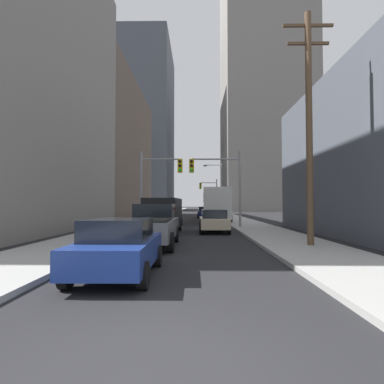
% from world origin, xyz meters
% --- Properties ---
extents(ground_plane, '(400.00, 400.00, 0.00)m').
position_xyz_m(ground_plane, '(0.00, 0.00, 0.00)').
color(ground_plane, black).
extents(sidewalk_left, '(3.51, 160.00, 0.15)m').
position_xyz_m(sidewalk_left, '(-5.02, 50.00, 0.07)').
color(sidewalk_left, '#9E9E99').
rests_on(sidewalk_left, ground).
extents(sidewalk_right, '(3.51, 160.00, 0.15)m').
position_xyz_m(sidewalk_right, '(5.02, 50.00, 0.07)').
color(sidewalk_right, '#9E9E99').
rests_on(sidewalk_right, ground).
extents(city_bus, '(2.86, 11.57, 3.40)m').
position_xyz_m(city_bus, '(2.53, 30.74, 1.93)').
color(city_bus, silver).
rests_on(city_bus, ground).
extents(pickup_truck_grey, '(2.20, 5.43, 1.90)m').
position_xyz_m(pickup_truck_grey, '(-1.52, 11.03, 0.93)').
color(pickup_truck_grey, slate).
rests_on(pickup_truck_grey, ground).
extents(cargo_van_black, '(2.16, 5.27, 2.26)m').
position_xyz_m(cargo_van_black, '(-1.67, 17.67, 1.29)').
color(cargo_van_black, black).
rests_on(cargo_van_black, ground).
extents(sedan_blue, '(1.95, 4.21, 1.52)m').
position_xyz_m(sedan_blue, '(-1.58, 4.94, 0.77)').
color(sedan_blue, navy).
rests_on(sedan_blue, ground).
extents(sedan_beige, '(1.95, 4.22, 1.52)m').
position_xyz_m(sedan_beige, '(1.63, 18.07, 0.77)').
color(sedan_beige, '#C6B793').
rests_on(sedan_beige, ground).
extents(sedan_green, '(1.95, 4.21, 1.52)m').
position_xyz_m(sedan_green, '(-1.77, 24.62, 0.77)').
color(sedan_green, '#195938').
rests_on(sedan_green, ground).
extents(sedan_navy, '(1.95, 4.25, 1.52)m').
position_xyz_m(sedan_navy, '(1.55, 40.27, 0.77)').
color(sedan_navy, '#141E4C').
rests_on(sedan_navy, ground).
extents(traffic_signal_near_left, '(3.34, 0.44, 6.00)m').
position_xyz_m(traffic_signal_near_left, '(-2.46, 21.75, 4.02)').
color(traffic_signal_near_left, gray).
rests_on(traffic_signal_near_left, ground).
extents(traffic_signal_near_right, '(4.04, 0.44, 6.00)m').
position_xyz_m(traffic_signal_near_right, '(2.13, 21.75, 4.05)').
color(traffic_signal_near_right, gray).
rests_on(traffic_signal_near_right, ground).
extents(traffic_signal_far_right, '(2.98, 0.44, 6.00)m').
position_xyz_m(traffic_signal_far_right, '(2.63, 50.67, 4.00)').
color(traffic_signal_far_right, gray).
rests_on(traffic_signal_far_right, ground).
extents(utility_pole_right, '(2.20, 0.28, 10.33)m').
position_xyz_m(utility_pole_right, '(5.37, 10.44, 5.44)').
color(utility_pole_right, brown).
rests_on(utility_pole_right, ground).
extents(street_lamp_right, '(2.65, 0.32, 7.50)m').
position_xyz_m(street_lamp_right, '(3.53, 41.69, 4.57)').
color(street_lamp_right, gray).
rests_on(street_lamp_right, ground).
extents(building_left_mid_office, '(21.55, 28.62, 19.52)m').
position_xyz_m(building_left_mid_office, '(-18.93, 44.13, 9.76)').
color(building_left_mid_office, '#66564C').
rests_on(building_left_mid_office, ground).
extents(building_left_far_tower, '(20.94, 29.02, 49.11)m').
position_xyz_m(building_left_far_tower, '(-17.63, 93.28, 24.55)').
color(building_left_far_tower, '#4C515B').
rests_on(building_left_far_tower, ground).
extents(building_right_far_highrise, '(23.30, 25.05, 74.86)m').
position_xyz_m(building_right_far_highrise, '(19.82, 87.84, 37.43)').
color(building_right_far_highrise, gray).
rests_on(building_right_far_highrise, ground).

